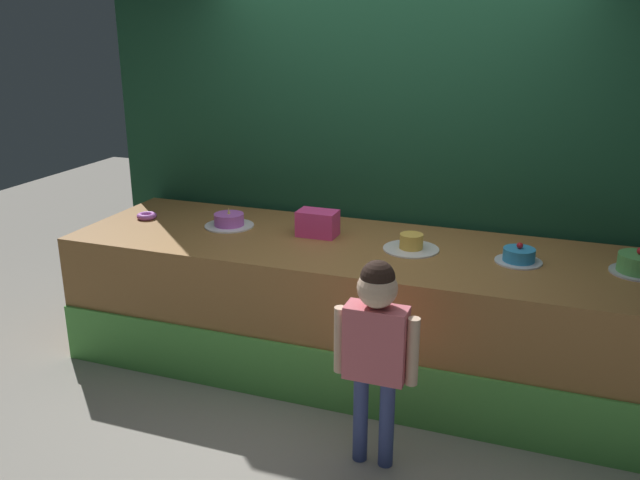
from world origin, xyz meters
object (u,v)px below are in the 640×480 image
object	(u,v)px
child_figure	(376,337)
cake_far_right	(639,264)
donut	(147,216)
pink_box	(318,223)
cake_center_right	(519,256)
cake_far_left	(229,221)
cake_center_left	(411,244)

from	to	relation	value
child_figure	cake_far_right	size ratio (longest dim) A/B	3.71
child_figure	donut	bearing A→B (deg)	153.48
pink_box	cake_center_right	bearing A→B (deg)	-3.25
donut	cake_far_left	world-z (taller)	cake_far_left
pink_box	cake_center_right	xyz separation A→B (m)	(1.29, -0.07, -0.05)
child_figure	cake_far_right	xyz separation A→B (m)	(1.24, 1.02, 0.18)
child_figure	cake_center_left	bearing A→B (deg)	92.89
child_figure	donut	world-z (taller)	child_figure
child_figure	cake_center_left	size ratio (longest dim) A/B	3.25
cake_far_left	cake_center_left	bearing A→B (deg)	-2.27
pink_box	donut	size ratio (longest dim) A/B	1.85
cake_far_left	cake_center_left	distance (m)	1.29
donut	cake_center_left	xyz separation A→B (m)	(1.93, -0.02, 0.02)
donut	cake_far_right	size ratio (longest dim) A/B	0.46
cake_center_left	donut	bearing A→B (deg)	179.54
pink_box	cake_center_left	xyz separation A→B (m)	(0.64, -0.07, -0.05)
cake_center_right	cake_far_right	xyz separation A→B (m)	(0.64, 0.05, 0.01)
cake_center_left	cake_far_right	xyz separation A→B (m)	(1.29, 0.05, 0.02)
pink_box	cake_far_left	world-z (taller)	pink_box
cake_center_right	cake_far_left	bearing A→B (deg)	178.36
cake_center_right	cake_far_right	distance (m)	0.65
child_figure	cake_center_left	xyz separation A→B (m)	(-0.05, 0.97, 0.17)
cake_far_right	cake_center_left	bearing A→B (deg)	-178.00
pink_box	child_figure	bearing A→B (deg)	-56.36
pink_box	cake_far_left	xyz separation A→B (m)	(-0.64, -0.02, -0.05)
cake_far_left	cake_center_left	world-z (taller)	cake_far_left
child_figure	cake_far_left	xyz separation A→B (m)	(-1.34, 1.03, 0.17)
pink_box	cake_center_left	world-z (taller)	pink_box
donut	cake_center_left	size ratio (longest dim) A/B	0.40
child_figure	cake_far_left	size ratio (longest dim) A/B	3.32
cake_center_left	cake_far_right	size ratio (longest dim) A/B	1.14
child_figure	cake_center_left	distance (m)	0.99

